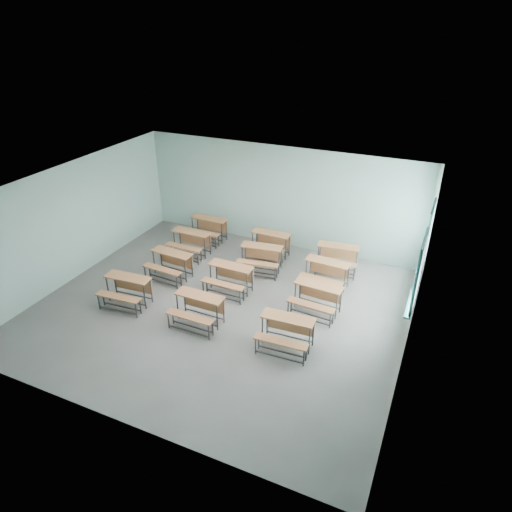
{
  "coord_description": "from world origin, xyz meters",
  "views": [
    {
      "loc": [
        4.71,
        -8.42,
        6.68
      ],
      "look_at": [
        0.43,
        1.2,
        1.0
      ],
      "focal_mm": 32.0,
      "sensor_mm": 36.0,
      "label": 1
    }
  ],
  "objects_px": {
    "desk_unit_r0c2": "(286,329)",
    "desk_unit_r1c2": "(316,295)",
    "desk_unit_r1c0": "(170,261)",
    "desk_unit_r3c2": "(338,255)",
    "desk_unit_r0c1": "(198,306)",
    "desk_unit_r3c0": "(208,226)",
    "desk_unit_r2c0": "(190,240)",
    "desk_unit_r1c1": "(229,275)",
    "desk_unit_r0c0": "(126,287)",
    "desk_unit_r2c2": "(326,271)",
    "desk_unit_r2c1": "(261,255)",
    "desk_unit_r3c1": "(270,241)"
  },
  "relations": [
    {
      "from": "desk_unit_r1c1",
      "to": "desk_unit_r2c2",
      "type": "distance_m",
      "value": 2.61
    },
    {
      "from": "desk_unit_r0c2",
      "to": "desk_unit_r2c1",
      "type": "relative_size",
      "value": 0.95
    },
    {
      "from": "desk_unit_r2c2",
      "to": "desk_unit_r0c0",
      "type": "bearing_deg",
      "value": -143.39
    },
    {
      "from": "desk_unit_r0c1",
      "to": "desk_unit_r1c1",
      "type": "bearing_deg",
      "value": 89.06
    },
    {
      "from": "desk_unit_r2c2",
      "to": "desk_unit_r3c2",
      "type": "height_order",
      "value": "same"
    },
    {
      "from": "desk_unit_r3c0",
      "to": "desk_unit_r3c1",
      "type": "xyz_separation_m",
      "value": [
        2.27,
        -0.21,
        0.0
      ]
    },
    {
      "from": "desk_unit_r2c1",
      "to": "desk_unit_r3c0",
      "type": "height_order",
      "value": "same"
    },
    {
      "from": "desk_unit_r0c2",
      "to": "desk_unit_r2c0",
      "type": "height_order",
      "value": "same"
    },
    {
      "from": "desk_unit_r0c1",
      "to": "desk_unit_r0c2",
      "type": "relative_size",
      "value": 0.98
    },
    {
      "from": "desk_unit_r2c1",
      "to": "desk_unit_r3c0",
      "type": "relative_size",
      "value": 1.07
    },
    {
      "from": "desk_unit_r3c2",
      "to": "desk_unit_r2c1",
      "type": "bearing_deg",
      "value": -162.19
    },
    {
      "from": "desk_unit_r0c0",
      "to": "desk_unit_r0c2",
      "type": "distance_m",
      "value": 4.32
    },
    {
      "from": "desk_unit_r0c1",
      "to": "desk_unit_r3c0",
      "type": "height_order",
      "value": "same"
    },
    {
      "from": "desk_unit_r1c0",
      "to": "desk_unit_r2c2",
      "type": "distance_m",
      "value": 4.33
    },
    {
      "from": "desk_unit_r1c0",
      "to": "desk_unit_r1c2",
      "type": "relative_size",
      "value": 1.0
    },
    {
      "from": "desk_unit_r2c1",
      "to": "desk_unit_r0c1",
      "type": "bearing_deg",
      "value": -104.65
    },
    {
      "from": "desk_unit_r3c2",
      "to": "desk_unit_r0c1",
      "type": "bearing_deg",
      "value": -128.23
    },
    {
      "from": "desk_unit_r0c1",
      "to": "desk_unit_r2c0",
      "type": "xyz_separation_m",
      "value": [
        -2.02,
        2.96,
        0.0
      ]
    },
    {
      "from": "desk_unit_r3c0",
      "to": "desk_unit_r2c0",
      "type": "bearing_deg",
      "value": -88.36
    },
    {
      "from": "desk_unit_r0c0",
      "to": "desk_unit_r0c1",
      "type": "height_order",
      "value": "same"
    },
    {
      "from": "desk_unit_r3c1",
      "to": "desk_unit_r1c2",
      "type": "bearing_deg",
      "value": -45.9
    },
    {
      "from": "desk_unit_r2c2",
      "to": "desk_unit_r3c1",
      "type": "xyz_separation_m",
      "value": [
        -2.08,
        1.04,
        0.0
      ]
    },
    {
      "from": "desk_unit_r0c0",
      "to": "desk_unit_r2c0",
      "type": "distance_m",
      "value": 2.97
    },
    {
      "from": "desk_unit_r1c0",
      "to": "desk_unit_r2c1",
      "type": "distance_m",
      "value": 2.57
    },
    {
      "from": "desk_unit_r1c1",
      "to": "desk_unit_r2c1",
      "type": "distance_m",
      "value": 1.41
    },
    {
      "from": "desk_unit_r2c1",
      "to": "desk_unit_r3c1",
      "type": "bearing_deg",
      "value": 89.23
    },
    {
      "from": "desk_unit_r2c2",
      "to": "desk_unit_r3c2",
      "type": "relative_size",
      "value": 0.97
    },
    {
      "from": "desk_unit_r0c2",
      "to": "desk_unit_r2c0",
      "type": "xyz_separation_m",
      "value": [
        -4.25,
        2.95,
        0.0
      ]
    },
    {
      "from": "desk_unit_r2c0",
      "to": "desk_unit_r3c2",
      "type": "bearing_deg",
      "value": 12.74
    },
    {
      "from": "desk_unit_r2c0",
      "to": "desk_unit_r3c2",
      "type": "distance_m",
      "value": 4.47
    },
    {
      "from": "desk_unit_r0c2",
      "to": "desk_unit_r1c1",
      "type": "xyz_separation_m",
      "value": [
        -2.2,
        1.56,
        0.0
      ]
    },
    {
      "from": "desk_unit_r1c2",
      "to": "desk_unit_r2c0",
      "type": "distance_m",
      "value": 4.66
    },
    {
      "from": "desk_unit_r1c1",
      "to": "desk_unit_r0c0",
      "type": "bearing_deg",
      "value": -142.44
    },
    {
      "from": "desk_unit_r1c2",
      "to": "desk_unit_r3c1",
      "type": "bearing_deg",
      "value": 137.79
    },
    {
      "from": "desk_unit_r2c0",
      "to": "desk_unit_r3c1",
      "type": "bearing_deg",
      "value": 23.14
    },
    {
      "from": "desk_unit_r2c0",
      "to": "desk_unit_r3c1",
      "type": "distance_m",
      "value": 2.43
    },
    {
      "from": "desk_unit_r0c1",
      "to": "desk_unit_r2c0",
      "type": "distance_m",
      "value": 3.58
    },
    {
      "from": "desk_unit_r1c0",
      "to": "desk_unit_r2c2",
      "type": "xyz_separation_m",
      "value": [
        4.14,
        1.26,
        0.0
      ]
    },
    {
      "from": "desk_unit_r1c0",
      "to": "desk_unit_r3c2",
      "type": "distance_m",
      "value": 4.77
    },
    {
      "from": "desk_unit_r1c0",
      "to": "desk_unit_r1c1",
      "type": "bearing_deg",
      "value": 3.9
    },
    {
      "from": "desk_unit_r1c1",
      "to": "desk_unit_r0c2",
      "type": "bearing_deg",
      "value": -34.63
    },
    {
      "from": "desk_unit_r0c2",
      "to": "desk_unit_r1c2",
      "type": "xyz_separation_m",
      "value": [
        0.2,
        1.57,
        0.0
      ]
    },
    {
      "from": "desk_unit_r0c1",
      "to": "desk_unit_r1c2",
      "type": "distance_m",
      "value": 2.91
    },
    {
      "from": "desk_unit_r1c2",
      "to": "desk_unit_r3c2",
      "type": "bearing_deg",
      "value": 95.96
    },
    {
      "from": "desk_unit_r1c2",
      "to": "desk_unit_r3c1",
      "type": "distance_m",
      "value": 3.18
    },
    {
      "from": "desk_unit_r3c0",
      "to": "desk_unit_r3c2",
      "type": "distance_m",
      "value": 4.4
    },
    {
      "from": "desk_unit_r1c0",
      "to": "desk_unit_r2c0",
      "type": "relative_size",
      "value": 1.03
    },
    {
      "from": "desk_unit_r0c0",
      "to": "desk_unit_r2c2",
      "type": "height_order",
      "value": "same"
    },
    {
      "from": "desk_unit_r1c0",
      "to": "desk_unit_r3c1",
      "type": "height_order",
      "value": "same"
    },
    {
      "from": "desk_unit_r3c2",
      "to": "desk_unit_r0c2",
      "type": "bearing_deg",
      "value": -98.68
    }
  ]
}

